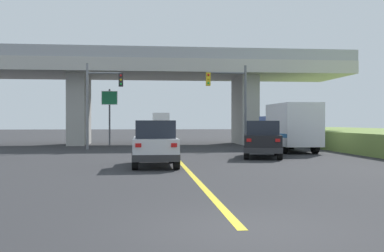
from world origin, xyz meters
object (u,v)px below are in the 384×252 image
(suv_crossing, at_px, (262,139))
(traffic_signal_farside, at_px, (99,95))
(highway_sign, at_px, (110,105))
(semi_truck_distant, at_px, (161,124))
(suv_lead, at_px, (155,143))
(traffic_signal_nearside, at_px, (233,95))
(box_truck, at_px, (290,127))

(suv_crossing, distance_m, traffic_signal_farside, 13.22)
(highway_sign, bearing_deg, semi_truck_distant, 79.77)
(suv_lead, height_order, semi_truck_distant, semi_truck_distant)
(traffic_signal_nearside, relative_size, highway_sign, 1.31)
(semi_truck_distant, bearing_deg, suv_lead, -92.48)
(suv_lead, height_order, traffic_signal_nearside, traffic_signal_nearside)
(traffic_signal_farside, xyz_separation_m, highway_sign, (0.38, 5.29, -0.49))
(suv_lead, xyz_separation_m, highway_sign, (-3.28, 18.16, 2.35))
(semi_truck_distant, bearing_deg, suv_crossing, -84.84)
(box_truck, distance_m, highway_sign, 15.47)
(traffic_signal_nearside, xyz_separation_m, traffic_signal_farside, (-9.71, -0.03, -0.07))
(suv_lead, bearing_deg, highway_sign, 100.25)
(highway_sign, bearing_deg, box_truck, -36.40)
(traffic_signal_nearside, bearing_deg, suv_crossing, -90.33)
(suv_lead, distance_m, traffic_signal_nearside, 14.54)
(traffic_signal_nearside, height_order, traffic_signal_farside, traffic_signal_farside)
(box_truck, bearing_deg, traffic_signal_farside, 163.30)
(traffic_signal_nearside, bearing_deg, traffic_signal_farside, -179.80)
(suv_lead, relative_size, highway_sign, 0.91)
(suv_lead, height_order, suv_crossing, same)
(box_truck, height_order, traffic_signal_farside, traffic_signal_farside)
(suv_crossing, bearing_deg, suv_lead, -130.60)
(suv_lead, bearing_deg, traffic_signal_farside, 105.89)
(traffic_signal_farside, distance_m, semi_truck_distant, 35.50)
(traffic_signal_farside, relative_size, highway_sign, 1.31)
(highway_sign, xyz_separation_m, semi_truck_distant, (5.35, 29.67, -1.68))
(suv_lead, height_order, traffic_signal_farside, traffic_signal_farside)
(suv_lead, distance_m, suv_crossing, 7.39)
(suv_crossing, xyz_separation_m, highway_sign, (-9.28, 13.85, 2.35))
(box_truck, distance_m, traffic_signal_nearside, 5.42)
(suv_crossing, distance_m, traffic_signal_nearside, 9.07)
(traffic_signal_farside, xyz_separation_m, semi_truck_distant, (5.73, 34.97, -2.17))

